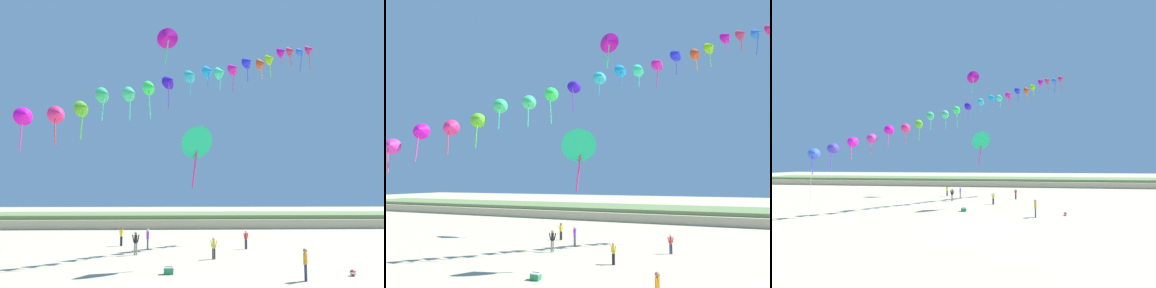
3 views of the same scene
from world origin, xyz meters
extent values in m
cube|color=tan|center=(0.00, 42.31, 0.61)|extent=(120.00, 13.41, 1.22)
cube|color=#6B844C|center=(0.00, 42.31, 1.40)|extent=(120.00, 11.40, 0.70)
cylinder|color=#474C56|center=(-4.07, 17.21, 0.43)|extent=(0.13, 0.13, 0.87)
cylinder|color=#474C56|center=(-4.08, 17.06, 0.43)|extent=(0.13, 0.13, 0.87)
cylinder|color=purple|center=(-4.08, 17.14, 1.17)|extent=(0.23, 0.23, 0.61)
cylinder|color=purple|center=(-4.07, 17.33, 1.22)|extent=(0.09, 0.21, 0.58)
cylinder|color=purple|center=(-4.08, 16.94, 1.22)|extent=(0.09, 0.21, 0.58)
sphere|color=beige|center=(-4.08, 17.14, 1.60)|extent=(0.23, 0.23, 0.23)
cylinder|color=#282D4C|center=(4.24, 17.20, 0.39)|extent=(0.11, 0.11, 0.77)
cylinder|color=#282D4C|center=(4.12, 17.12, 0.39)|extent=(0.11, 0.11, 0.77)
cylinder|color=red|center=(4.18, 17.16, 1.05)|extent=(0.20, 0.20, 0.55)
cylinder|color=red|center=(4.33, 17.26, 1.09)|extent=(0.19, 0.16, 0.52)
cylinder|color=red|center=(4.03, 17.06, 1.09)|extent=(0.19, 0.16, 0.52)
sphere|color=beige|center=(4.18, 17.16, 1.43)|extent=(0.21, 0.21, 0.21)
cylinder|color=black|center=(1.05, 12.08, 0.38)|extent=(0.11, 0.11, 0.76)
cylinder|color=black|center=(0.92, 12.13, 0.38)|extent=(0.11, 0.11, 0.76)
cylinder|color=yellow|center=(0.98, 12.10, 1.02)|extent=(0.20, 0.20, 0.54)
cylinder|color=yellow|center=(1.14, 12.03, 1.07)|extent=(0.19, 0.14, 0.51)
cylinder|color=yellow|center=(0.83, 12.18, 1.07)|extent=(0.19, 0.14, 0.51)
sphere|color=tan|center=(0.98, 12.10, 1.40)|extent=(0.20, 0.20, 0.20)
cylinder|color=gray|center=(-4.72, 14.24, 0.44)|extent=(0.13, 0.13, 0.88)
cylinder|color=gray|center=(-4.86, 14.18, 0.44)|extent=(0.13, 0.13, 0.88)
cylinder|color=black|center=(-4.79, 14.21, 1.19)|extent=(0.23, 0.23, 0.62)
cylinder|color=black|center=(-4.61, 14.29, 1.24)|extent=(0.23, 0.16, 0.59)
cylinder|color=black|center=(-4.98, 14.14, 1.24)|extent=(0.23, 0.16, 0.59)
sphere|color=#9E7051|center=(-4.79, 14.21, 1.63)|extent=(0.24, 0.24, 0.24)
cylinder|color=#282D4C|center=(5.25, 4.60, 0.43)|extent=(0.13, 0.13, 0.87)
cylinder|color=#282D4C|center=(5.27, 4.75, 0.43)|extent=(0.13, 0.13, 0.87)
cylinder|color=orange|center=(5.26, 4.68, 1.17)|extent=(0.23, 0.23, 0.61)
cylinder|color=orange|center=(5.23, 4.48, 1.22)|extent=(0.11, 0.22, 0.58)
cylinder|color=orange|center=(5.29, 4.87, 1.22)|extent=(0.11, 0.22, 0.58)
sphere|color=#9E7051|center=(5.26, 4.68, 1.61)|extent=(0.23, 0.23, 0.23)
cylinder|color=black|center=(-6.55, 19.67, 0.42)|extent=(0.12, 0.12, 0.84)
cylinder|color=black|center=(-6.63, 19.54, 0.42)|extent=(0.12, 0.12, 0.84)
cylinder|color=yellow|center=(-6.59, 19.60, 1.13)|extent=(0.22, 0.22, 0.59)
cylinder|color=yellow|center=(-6.49, 19.77, 1.18)|extent=(0.18, 0.21, 0.56)
cylinder|color=yellow|center=(-6.69, 19.44, 1.18)|extent=(0.18, 0.21, 0.56)
sphere|color=brown|center=(-6.59, 19.60, 1.55)|extent=(0.23, 0.23, 0.23)
cone|color=#D80EBE|center=(-10.41, 5.60, 9.14)|extent=(1.36, 1.29, 1.16)
cylinder|color=#E539A5|center=(-10.52, 5.50, 7.98)|extent=(0.08, 0.25, 1.88)
cone|color=#E62870|center=(-8.85, 6.73, 9.45)|extent=(1.32, 1.25, 1.12)
cylinder|color=#E53950|center=(-8.96, 6.63, 8.38)|extent=(0.22, 0.24, 1.69)
cone|color=#57C023|center=(-7.62, 8.12, 10.11)|extent=(1.35, 1.37, 1.18)
cylinder|color=#49E539|center=(-7.73, 8.03, 8.97)|extent=(0.19, 0.09, 1.85)
cone|color=#36C171|center=(-6.51, 9.19, 11.26)|extent=(1.28, 1.30, 1.12)
cylinder|color=#39E5AB|center=(-6.62, 9.09, 10.25)|extent=(0.20, 0.21, 1.59)
cone|color=#3ACA7A|center=(-4.87, 10.53, 11.65)|extent=(1.29, 1.30, 1.12)
cylinder|color=#39E5AF|center=(-4.99, 10.43, 10.58)|extent=(0.10, 0.08, 1.70)
cone|color=#2EE84F|center=(-3.59, 11.66, 12.42)|extent=(1.30, 1.26, 1.11)
cylinder|color=#39E580|center=(-3.70, 11.56, 11.12)|extent=(0.26, 0.19, 2.18)
cone|color=#3714C9|center=(-2.21, 12.80, 13.24)|extent=(1.42, 1.37, 1.22)
cylinder|color=#8439E5|center=(-2.33, 12.71, 12.04)|extent=(0.08, 0.22, 1.95)
cone|color=#2EBAC1|center=(-0.50, 14.08, 14.08)|extent=(1.38, 1.32, 1.18)
cylinder|color=#39B3E5|center=(-0.61, 13.98, 13.16)|extent=(0.22, 0.11, 1.41)
cone|color=#179AE3|center=(1.01, 15.07, 14.75)|extent=(1.33, 1.33, 1.15)
cylinder|color=#397EE5|center=(0.90, 14.97, 13.93)|extent=(0.20, 0.19, 1.21)
cone|color=#32DF97|center=(2.17, 16.56, 15.09)|extent=(1.29, 1.30, 1.12)
cylinder|color=#39E5C7|center=(2.05, 16.47, 14.21)|extent=(0.15, 0.23, 1.32)
cone|color=#EB1AA9|center=(3.50, 17.83, 15.88)|extent=(1.40, 1.34, 1.20)
cylinder|color=#E53985|center=(3.39, 17.73, 14.67)|extent=(0.26, 0.15, 1.99)
cone|color=#242AEC|center=(4.97, 18.91, 16.87)|extent=(1.42, 1.37, 1.22)
cylinder|color=#5E39E5|center=(4.86, 18.82, 15.79)|extent=(0.11, 0.17, 1.72)
cone|color=#C9431F|center=(6.56, 20.25, 17.17)|extent=(1.28, 1.27, 1.10)
cylinder|color=orange|center=(6.45, 20.16, 16.28)|extent=(0.23, 0.23, 1.35)
cone|color=#82DD10|center=(7.71, 21.40, 18.02)|extent=(1.40, 1.38, 1.20)
cylinder|color=#6FE539|center=(7.60, 21.30, 16.95)|extent=(0.15, 0.11, 1.71)
cone|color=#CB0DB4|center=(9.13, 22.22, 19.10)|extent=(1.40, 1.38, 1.20)
cylinder|color=#E539A7|center=(9.01, 22.13, 18.27)|extent=(0.12, 0.09, 1.23)
cone|color=#C52F5A|center=(10.51, 23.69, 19.72)|extent=(1.34, 1.36, 1.17)
cylinder|color=#E53941|center=(10.39, 23.59, 18.75)|extent=(0.12, 0.10, 1.51)
cone|color=blue|center=(11.97, 24.94, 20.09)|extent=(1.35, 1.31, 1.15)
cylinder|color=blue|center=(11.86, 24.84, 18.84)|extent=(0.31, 0.21, 2.04)
cone|color=#DC1F6C|center=(13.28, 25.95, 20.76)|extent=(1.35, 1.34, 1.16)
cylinder|color=#E53956|center=(13.17, 25.86, 19.45)|extent=(0.09, 0.31, 2.17)
cone|color=#CA0FA3|center=(-2.76, 23.25, 20.87)|extent=(2.33, 1.12, 2.26)
cone|color=#2DE56A|center=(-2.76, 23.25, 20.89)|extent=(1.29, 0.67, 1.25)
cylinder|color=#2DE56A|center=(-2.76, 23.25, 19.23)|extent=(0.47, 0.25, 2.59)
cone|color=#16C17A|center=(-0.50, 9.42, 8.18)|extent=(2.71, 2.37, 2.36)
cone|color=#E52D86|center=(-0.50, 9.42, 8.20)|extent=(1.51, 1.34, 1.32)
cylinder|color=#E52D86|center=(-0.50, 9.42, 6.45)|extent=(0.42, 0.14, 2.79)
cube|color=#23844C|center=(-2.15, 6.84, 0.18)|extent=(0.56, 0.40, 0.36)
cube|color=silver|center=(-2.15, 6.84, 0.39)|extent=(0.58, 0.41, 0.06)
cylinder|color=black|center=(-2.15, 6.84, 0.45)|extent=(0.45, 0.03, 0.03)
sphere|color=red|center=(8.39, 5.93, 0.18)|extent=(0.36, 0.36, 0.36)
cylinder|color=white|center=(8.39, 5.93, 0.18)|extent=(0.36, 0.36, 0.09)
camera|label=1|loc=(-1.76, -17.56, 4.72)|focal=38.00mm
camera|label=2|loc=(8.05, -11.24, 5.77)|focal=32.00mm
camera|label=3|loc=(1.66, -21.67, 5.34)|focal=24.00mm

